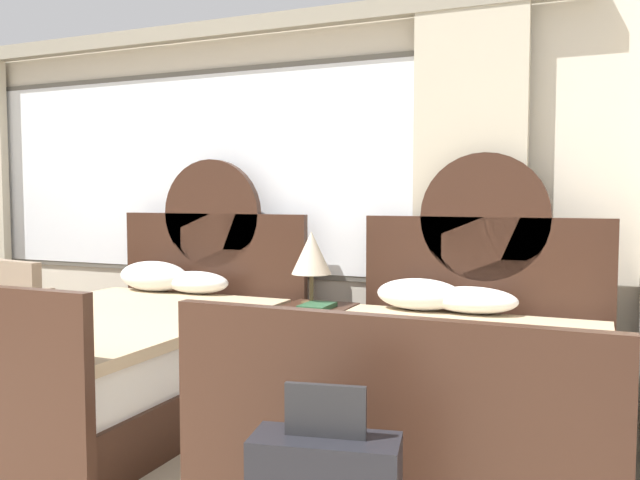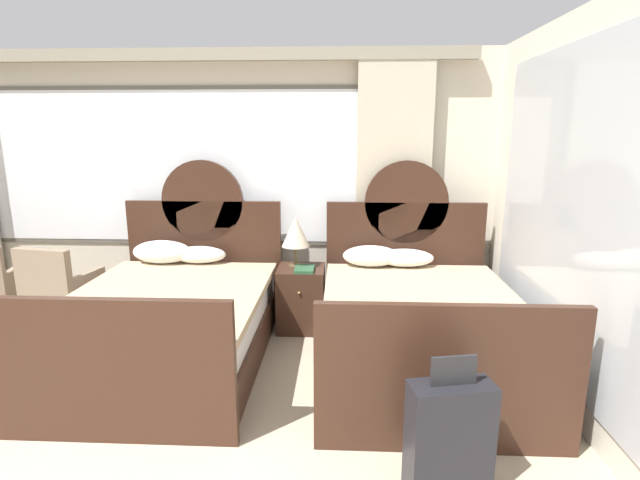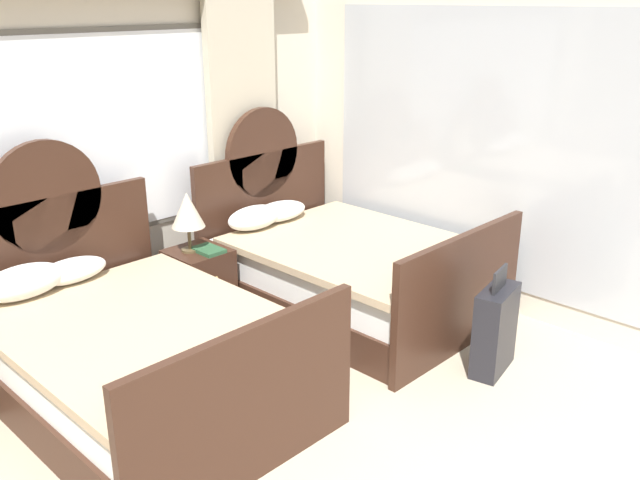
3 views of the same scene
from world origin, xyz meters
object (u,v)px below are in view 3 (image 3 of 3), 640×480
Objects in this scene: table_lamp_on_nightstand at (188,211)px; book_on_nightstand at (208,250)px; nightstand_between_beds at (200,285)px; bed_near_mirror at (345,269)px; suitcase_on_floor at (495,330)px; bed_near_window at (135,353)px.

table_lamp_on_nightstand is 1.89× the size of book_on_nightstand.
table_lamp_on_nightstand is (-0.05, 0.03, 0.65)m from nightstand_between_beds.
bed_near_mirror is 2.84× the size of suitcase_on_floor.
nightstand_between_beds is 0.34m from book_on_nightstand.
table_lamp_on_nightstand is (0.98, 0.73, 0.60)m from bed_near_window.
bed_near_window is at bearing -145.83° from nightstand_between_beds.
bed_near_window is at bearing -143.42° from table_lamp_on_nightstand.
nightstand_between_beds is 1.25× the size of table_lamp_on_nightstand.
bed_near_window is 3.64× the size of nightstand_between_beds.
suitcase_on_floor is (0.97, -2.18, 0.01)m from nightstand_between_beds.
suitcase_on_floor is at bearing -66.01° from book_on_nightstand.
bed_near_window is 8.62× the size of book_on_nightstand.
table_lamp_on_nightstand is at bearing 114.84° from suitcase_on_floor.
nightstand_between_beds is at bearing 145.54° from bed_near_mirror.
suitcase_on_floor is (-0.05, -1.48, -0.03)m from bed_near_mirror.
bed_near_mirror is at bearing 0.01° from bed_near_window.
bed_near_mirror is at bearing -34.19° from table_lamp_on_nightstand.
bed_near_window reaches higher than suitcase_on_floor.
table_lamp_on_nightstand is at bearing 36.58° from bed_near_window.
bed_near_window and bed_near_mirror have the same top height.
bed_near_mirror is 4.57× the size of table_lamp_on_nightstand.
book_on_nightstand reaches higher than nightstand_between_beds.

